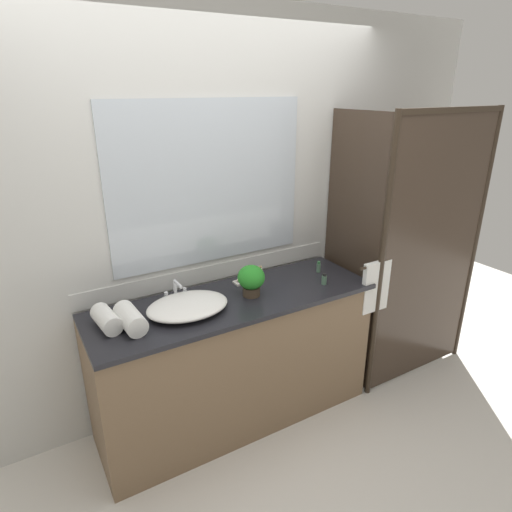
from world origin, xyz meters
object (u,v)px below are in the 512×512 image
(potted_plant, at_px, (251,279))
(amenity_bottle_lotion, at_px, (260,273))
(sink_basin, at_px, (188,306))
(rolled_towel_middle, at_px, (130,319))
(soap_dish, at_px, (241,281))
(rolled_towel_near_edge, at_px, (106,319))
(faucet, at_px, (176,293))
(amenity_bottle_shampoo, at_px, (319,267))
(amenity_bottle_conditioner, at_px, (324,279))

(potted_plant, relative_size, amenity_bottle_lotion, 2.15)
(sink_basin, relative_size, rolled_towel_middle, 1.95)
(soap_dish, bearing_deg, potted_plant, -100.37)
(sink_basin, relative_size, amenity_bottle_lotion, 5.19)
(rolled_towel_near_edge, distance_m, rolled_towel_middle, 0.13)
(faucet, bearing_deg, rolled_towel_middle, -148.40)
(amenity_bottle_shampoo, bearing_deg, sink_basin, -175.64)
(amenity_bottle_shampoo, relative_size, rolled_towel_middle, 0.32)
(faucet, distance_m, potted_plant, 0.47)
(rolled_towel_middle, bearing_deg, amenity_bottle_lotion, 12.37)
(amenity_bottle_shampoo, relative_size, rolled_towel_near_edge, 0.36)
(soap_dish, xyz_separation_m, amenity_bottle_conditioner, (0.46, -0.29, 0.02))
(amenity_bottle_lotion, bearing_deg, soap_dish, 177.68)
(amenity_bottle_lotion, xyz_separation_m, rolled_towel_middle, (-0.94, -0.21, 0.01))
(sink_basin, distance_m, amenity_bottle_conditioner, 0.92)
(amenity_bottle_conditioner, bearing_deg, faucet, 162.60)
(faucet, bearing_deg, sink_basin, -90.00)
(rolled_towel_middle, bearing_deg, soap_dish, 14.90)
(potted_plant, bearing_deg, amenity_bottle_lotion, 46.29)
(potted_plant, height_order, rolled_towel_near_edge, potted_plant)
(sink_basin, relative_size, amenity_bottle_conditioner, 6.34)
(rolled_towel_middle, bearing_deg, potted_plant, 1.44)
(faucet, height_order, rolled_towel_near_edge, faucet)
(sink_basin, xyz_separation_m, amenity_bottle_shampoo, (1.01, 0.08, -0.00))
(amenity_bottle_shampoo, bearing_deg, faucet, 173.88)
(faucet, height_order, potted_plant, potted_plant)
(potted_plant, bearing_deg, sink_basin, 179.81)
(amenity_bottle_conditioner, bearing_deg, sink_basin, 173.65)
(soap_dish, xyz_separation_m, rolled_towel_near_edge, (-0.90, -0.14, 0.04))
(faucet, relative_size, amenity_bottle_shampoo, 2.13)
(amenity_bottle_lotion, bearing_deg, sink_basin, -162.91)
(amenity_bottle_shampoo, height_order, amenity_bottle_lotion, amenity_bottle_lotion)
(potted_plant, relative_size, amenity_bottle_conditioner, 2.62)
(amenity_bottle_conditioner, relative_size, amenity_bottle_lotion, 0.82)
(potted_plant, bearing_deg, amenity_bottle_shampoo, 7.59)
(rolled_towel_near_edge, height_order, rolled_towel_middle, rolled_towel_middle)
(soap_dish, distance_m, amenity_bottle_lotion, 0.15)
(amenity_bottle_shampoo, height_order, amenity_bottle_conditioner, amenity_bottle_shampoo)
(sink_basin, bearing_deg, amenity_bottle_conditioner, -6.35)
(potted_plant, xyz_separation_m, soap_dish, (0.04, 0.19, -0.10))
(amenity_bottle_conditioner, height_order, rolled_towel_middle, rolled_towel_middle)
(amenity_bottle_shampoo, height_order, rolled_towel_middle, rolled_towel_middle)
(amenity_bottle_conditioner, bearing_deg, amenity_bottle_lotion, 137.91)
(potted_plant, distance_m, amenity_bottle_conditioner, 0.51)
(rolled_towel_near_edge, bearing_deg, faucet, 17.22)
(amenity_bottle_lotion, bearing_deg, amenity_bottle_shampoo, -14.64)
(potted_plant, height_order, amenity_bottle_shampoo, potted_plant)
(sink_basin, bearing_deg, rolled_towel_middle, -176.51)
(amenity_bottle_shampoo, distance_m, amenity_bottle_conditioner, 0.20)
(soap_dish, height_order, amenity_bottle_shampoo, amenity_bottle_shampoo)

